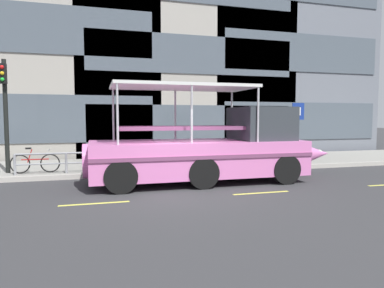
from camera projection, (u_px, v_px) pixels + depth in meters
ground_plane at (176, 191)px, 10.58m from camera, size 120.00×120.00×0.00m
sidewalk at (149, 165)px, 15.95m from camera, size 32.00×4.80×0.18m
curb_edge at (158, 173)px, 13.56m from camera, size 32.00×0.18×0.18m
lane_centreline at (183, 198)px, 9.72m from camera, size 25.80×0.12×0.01m
office_tower_right at (272, 5)px, 24.54m from camera, size 11.14×8.41×20.47m
curb_guardrail at (180, 156)px, 14.10m from camera, size 12.31×0.09×0.78m
traffic_light_pole at (5, 105)px, 12.79m from camera, size 0.24×0.46×4.21m
parking_sign at (298, 122)px, 15.82m from camera, size 0.60×0.12×2.74m
leaned_bicycle at (35, 163)px, 12.97m from camera, size 1.74×0.46×0.96m
duck_tour_boat at (213, 150)px, 12.22m from camera, size 9.15×2.65×3.34m
pedestrian_near_bow at (267, 140)px, 15.96m from camera, size 0.34×0.43×1.72m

